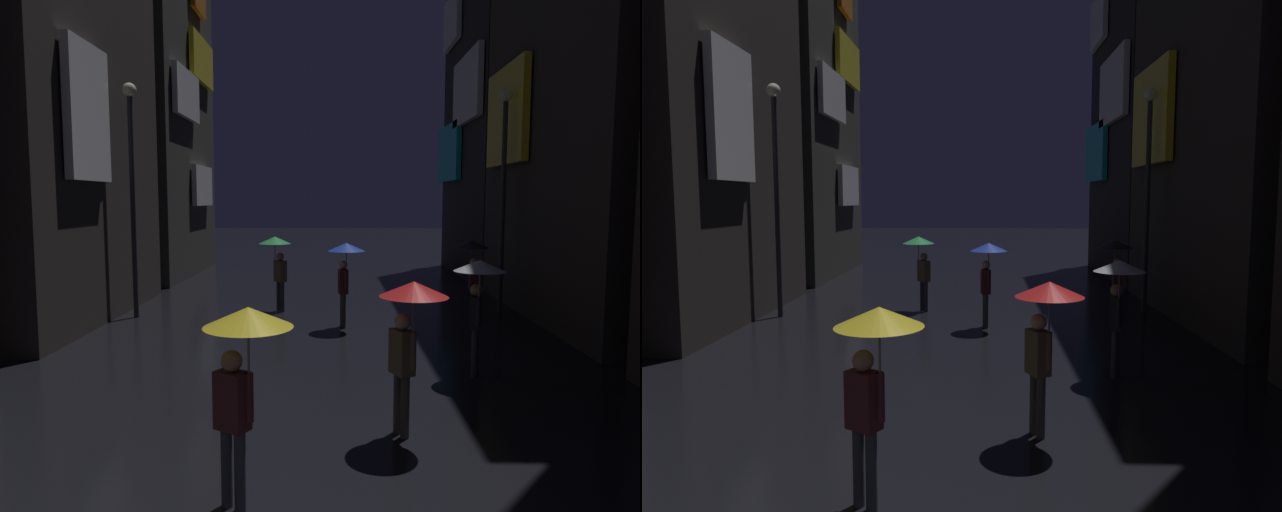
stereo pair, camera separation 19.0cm
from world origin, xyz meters
TOP-DOWN VIEW (x-y plane):
  - building_left_mid at (-7.49, 12.96)m, footprint 4.25×7.95m
  - building_left_far at (-7.48, 21.94)m, footprint 4.25×7.87m
  - building_right_mid at (7.49, 13.44)m, footprint 4.25×8.86m
  - building_right_far at (7.48, 21.79)m, footprint 4.25×7.56m
  - pedestrian_far_right_blue at (0.60, 11.95)m, footprint 0.90×0.90m
  - pedestrian_foreground_right_clear at (2.86, 8.12)m, footprint 0.90×0.90m
  - pedestrian_foreground_left_green at (-1.30, 14.10)m, footprint 0.90×0.90m
  - pedestrian_midstreet_centre_black at (3.89, 12.84)m, footprint 0.90×0.90m
  - pedestrian_midstreet_left_red at (1.31, 5.48)m, footprint 0.90×0.90m
  - pedestrian_near_crossing_yellow at (-0.58, 3.65)m, footprint 0.90×0.90m
  - streetlamp_left_far at (-5.00, 13.13)m, footprint 0.36×0.36m
  - streetlamp_right_far at (5.00, 14.11)m, footprint 0.36×0.36m

SIDE VIEW (x-z plane):
  - pedestrian_far_right_blue at x=0.60m, z-range 0.61..2.73m
  - pedestrian_foreground_right_clear at x=2.86m, z-range 0.61..2.73m
  - pedestrian_foreground_left_green at x=-1.30m, z-range 0.61..2.73m
  - pedestrian_midstreet_centre_black at x=3.89m, z-range 0.61..2.73m
  - pedestrian_midstreet_left_red at x=1.31m, z-range 0.61..2.73m
  - pedestrian_near_crossing_yellow at x=-0.58m, z-range 0.61..2.73m
  - streetlamp_left_far at x=-5.00m, z-range 0.72..6.89m
  - streetlamp_right_far at x=5.00m, z-range 0.72..6.90m
  - building_right_mid at x=7.49m, z-range 0.00..14.24m
  - building_right_far at x=7.48m, z-range 0.00..14.58m
  - building_left_far at x=-7.48m, z-range 0.00..14.81m
  - building_left_mid at x=-7.49m, z-range 0.00..14.92m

